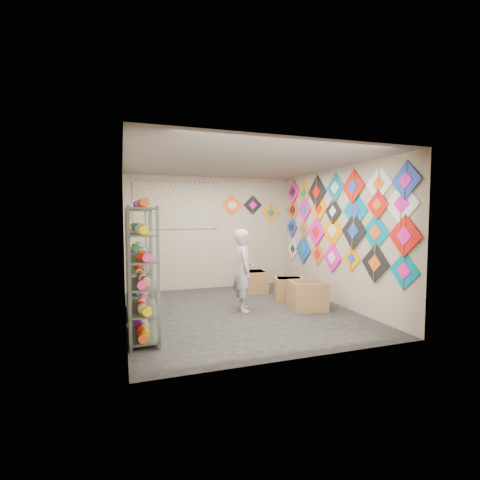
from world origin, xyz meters
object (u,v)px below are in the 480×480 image
object	(u,v)px
shelf_rack_back	(138,261)
carton_a	(307,295)
carton_b	(289,289)
shelf_rack_front	(142,273)
carton_c	(255,282)
shopkeeper	(243,270)

from	to	relation	value
shelf_rack_back	carton_a	world-z (taller)	shelf_rack_back
carton_b	carton_a	bearing A→B (deg)	-71.55
shelf_rack_front	carton_b	distance (m)	3.40
carton_b	carton_c	bearing A→B (deg)	133.27
shopkeeper	carton_c	xyz separation A→B (m)	(0.77, 1.39, -0.51)
shelf_rack_back	carton_c	bearing A→B (deg)	20.52
carton_c	shelf_rack_back	bearing A→B (deg)	-155.03
shopkeeper	carton_b	size ratio (longest dim) A/B	2.68
shelf_rack_front	carton_c	size ratio (longest dim) A/B	3.39
carton_a	carton_b	xyz separation A→B (m)	(0.01, 0.80, -0.04)
carton_a	carton_c	world-z (taller)	carton_a
carton_a	carton_b	world-z (taller)	carton_a
shelf_rack_front	shopkeeper	xyz separation A→B (m)	(1.86, 0.90, -0.19)
shelf_rack_front	shopkeeper	bearing A→B (deg)	25.78
shopkeeper	carton_a	xyz separation A→B (m)	(1.16, -0.33, -0.49)
shopkeeper	carton_a	world-z (taller)	shopkeeper
shelf_rack_back	carton_c	distance (m)	2.89
shelf_rack_back	carton_c	world-z (taller)	shelf_rack_back
carton_b	shopkeeper	bearing A→B (deg)	-139.15
carton_a	shopkeeper	bearing A→B (deg)	172.34
shopkeeper	shelf_rack_front	bearing A→B (deg)	124.94
carton_c	carton_b	bearing A→B (deg)	-61.69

